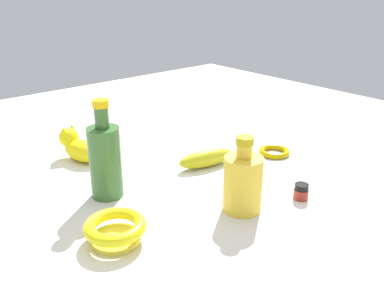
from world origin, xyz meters
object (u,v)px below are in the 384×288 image
object	(u,v)px
bangle	(274,152)
bowl	(115,229)
bottle_tall	(105,159)
nail_polish_jar	(301,192)
cat_figurine	(79,147)
bottle_short	(243,182)
banana	(206,158)

from	to	relation	value
bangle	bowl	size ratio (longest dim) A/B	0.73
bottle_tall	bangle	xyz separation A→B (m)	(0.46, -0.09, -0.08)
nail_polish_jar	cat_figurine	xyz separation A→B (m)	(-0.27, 0.51, 0.02)
bangle	cat_figurine	size ratio (longest dim) A/B	0.54
bowl	bottle_short	bearing A→B (deg)	-15.64
bottle_short	cat_figurine	bearing A→B (deg)	106.76
nail_polish_jar	bowl	xyz separation A→B (m)	(-0.39, 0.13, 0.01)
bottle_tall	cat_figurine	distance (m)	0.23
bottle_tall	banana	size ratio (longest dim) A/B	1.44
nail_polish_jar	bottle_short	xyz separation A→B (m)	(-0.13, 0.05, 0.05)
cat_figurine	bowl	bearing A→B (deg)	-107.47
banana	bottle_short	bearing A→B (deg)	-100.59
nail_polish_jar	cat_figurine	world-z (taller)	cat_figurine
bangle	bowl	bearing A→B (deg)	-172.68
bottle_tall	bottle_short	xyz separation A→B (m)	(0.18, -0.23, -0.02)
bottle_tall	bowl	bearing A→B (deg)	-115.50
bottle_tall	cat_figurine	bearing A→B (deg)	79.02
bowl	bangle	bearing A→B (deg)	7.32
nail_polish_jar	banana	world-z (taller)	banana
bangle	banana	xyz separation A→B (m)	(-0.19, 0.06, 0.01)
cat_figurine	bowl	size ratio (longest dim) A/B	1.35
bangle	bottle_short	distance (m)	0.32
bottle_tall	cat_figurine	xyz separation A→B (m)	(0.04, 0.22, -0.05)
nail_polish_jar	cat_figurine	size ratio (longest dim) A/B	0.23
bottle_short	bottle_tall	bearing A→B (deg)	127.36
bottle_short	banana	distance (m)	0.23
bottle_short	banana	bearing A→B (deg)	66.89
nail_polish_jar	bottle_tall	world-z (taller)	bottle_tall
bangle	banana	world-z (taller)	banana
cat_figurine	banana	bearing A→B (deg)	-48.11
bangle	cat_figurine	distance (m)	0.52
cat_figurine	bowl	world-z (taller)	cat_figurine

